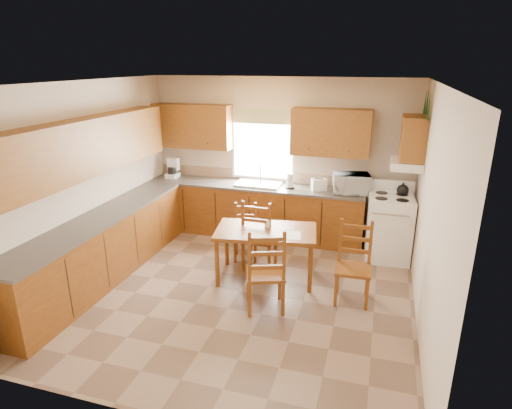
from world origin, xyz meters
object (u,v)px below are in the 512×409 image
(dining_table, at_px, (266,254))
(chair_far_right, at_px, (354,264))
(microwave, at_px, (351,183))
(stove, at_px, (389,228))
(chair_near_left, at_px, (260,234))
(chair_near_right, at_px, (265,268))
(chair_far_left, at_px, (245,233))

(dining_table, distance_m, chair_far_right, 1.26)
(microwave, bearing_deg, stove, -35.72)
(stove, bearing_deg, chair_near_left, -156.64)
(chair_near_left, bearing_deg, chair_far_right, 158.04)
(microwave, height_order, chair_far_right, microwave)
(stove, relative_size, chair_near_left, 0.91)
(chair_near_left, distance_m, chair_near_right, 1.11)
(chair_far_left, distance_m, chair_far_right, 1.86)
(microwave, xyz_separation_m, chair_far_right, (0.22, -1.76, -0.56))
(stove, height_order, chair_far_left, stove)
(stove, xyz_separation_m, chair_far_right, (-0.42, -1.47, 0.03))
(stove, xyz_separation_m, chair_near_left, (-1.81, -0.91, 0.05))
(chair_near_left, relative_size, chair_far_right, 1.04)
(chair_near_right, bearing_deg, dining_table, -94.84)
(stove, height_order, microwave, microwave)
(microwave, distance_m, chair_far_left, 1.87)
(stove, xyz_separation_m, microwave, (-0.64, 0.29, 0.59))
(chair_near_right, height_order, chair_far_left, chair_near_right)
(stove, relative_size, chair_far_left, 1.13)
(stove, xyz_separation_m, dining_table, (-1.64, -1.19, -0.12))
(chair_far_right, bearing_deg, dining_table, 164.37)
(stove, distance_m, chair_near_right, 2.42)
(microwave, xyz_separation_m, chair_near_left, (-1.17, -1.19, -0.54))
(microwave, distance_m, chair_far_right, 1.86)
(microwave, relative_size, chair_near_left, 0.49)
(stove, height_order, dining_table, stove)
(microwave, distance_m, chair_near_left, 1.76)
(stove, bearing_deg, microwave, 152.69)
(chair_near_right, bearing_deg, stove, -146.27)
(chair_far_left, height_order, chair_far_right, chair_far_right)
(chair_far_right, bearing_deg, stove, 71.58)
(chair_far_left, bearing_deg, chair_near_left, -53.29)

